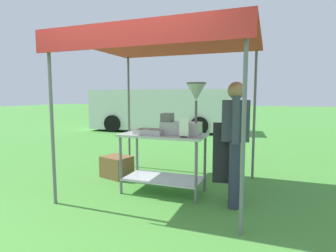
# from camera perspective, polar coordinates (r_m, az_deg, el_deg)

# --- Properties ---
(ground_plane) EXTENTS (70.00, 70.00, 0.00)m
(ground_plane) POSITION_cam_1_polar(r_m,az_deg,el_deg) (9.03, 9.34, -2.99)
(ground_plane) COLOR #478E38
(stall_canopy) EXTENTS (2.61, 2.29, 2.24)m
(stall_canopy) POSITION_cam_1_polar(r_m,az_deg,el_deg) (4.11, -0.51, 16.39)
(stall_canopy) COLOR slate
(stall_canopy) RESTS_ON ground
(donut_cart) EXTENTS (1.23, 0.63, 0.88)m
(donut_cart) POSITION_cam_1_polar(r_m,az_deg,el_deg) (4.03, -0.99, -5.23)
(donut_cart) COLOR #B7B7BC
(donut_cart) RESTS_ON ground
(donut_tray) EXTENTS (0.42, 0.29, 0.07)m
(donut_tray) POSITION_cam_1_polar(r_m,az_deg,el_deg) (3.99, -3.87, -1.33)
(donut_tray) COLOR #B7B7BC
(donut_tray) RESTS_ON donut_cart
(donut_fryer) EXTENTS (0.64, 0.28, 0.74)m
(donut_fryer) POSITION_cam_1_polar(r_m,az_deg,el_deg) (3.91, 3.63, 2.39)
(donut_fryer) COLOR #B7B7BC
(donut_fryer) RESTS_ON donut_cart
(menu_sign) EXTENTS (0.13, 0.05, 0.26)m
(menu_sign) POSITION_cam_1_polar(r_m,az_deg,el_deg) (3.63, 3.34, -0.66)
(menu_sign) COLOR black
(menu_sign) RESTS_ON donut_cart
(vendor) EXTENTS (0.46, 0.54, 1.61)m
(vendor) POSITION_cam_1_polar(r_m,az_deg,el_deg) (3.61, 13.72, -2.30)
(vendor) COLOR #2D3347
(vendor) RESTS_ON ground
(supply_crate) EXTENTS (0.57, 0.51, 0.37)m
(supply_crate) POSITION_cam_1_polar(r_m,az_deg,el_deg) (4.98, -10.64, -8.33)
(supply_crate) COLOR brown
(supply_crate) RESTS_ON ground
(van_white) EXTENTS (5.81, 2.51, 1.69)m
(van_white) POSITION_cam_1_polar(r_m,az_deg,el_deg) (11.44, -1.42, 3.43)
(van_white) COLOR white
(van_white) RESTS_ON ground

